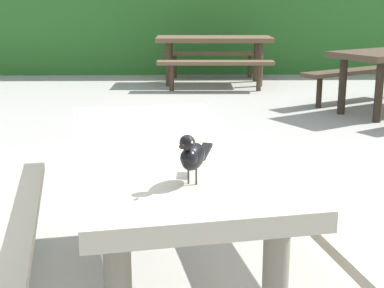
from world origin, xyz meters
name	(u,v)px	position (x,y,z in m)	size (l,w,h in m)	color
ground_plane	(231,272)	(0.00, 0.00, 0.00)	(60.00, 60.00, 0.00)	#A3A099
hedge_wall	(192,11)	(0.00, 8.32, 1.08)	(28.00, 1.73, 2.17)	#2D6B28
picnic_table_foreground	(165,184)	(-0.32, -0.24, 0.56)	(1.96, 1.98, 0.74)	#B2A893
bird_grackle	(192,155)	(-0.22, -0.79, 0.84)	(0.13, 0.28, 0.18)	black
picnic_table_mid_right	(214,49)	(0.30, 6.39, 0.56)	(1.82, 1.73, 0.74)	brown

